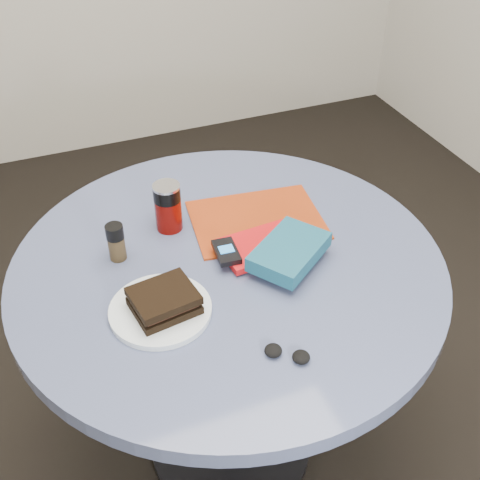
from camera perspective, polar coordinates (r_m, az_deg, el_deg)
name	(u,v)px	position (r m, az deg, el deg)	size (l,w,h in m)	color
ground	(231,445)	(1.96, -0.86, -18.87)	(4.00, 4.00, 0.00)	black
table	(229,310)	(1.50, -1.07, -6.67)	(1.00, 1.00, 0.75)	black
plate	(160,310)	(1.27, -7.55, -6.61)	(0.21, 0.21, 0.01)	white
sandwich	(164,301)	(1.24, -7.22, -5.72)	(0.14, 0.13, 0.05)	black
soda_can	(168,207)	(1.46, -6.85, 3.14)	(0.07, 0.07, 0.12)	#5F0804
pepper_grinder	(116,242)	(1.39, -11.67, -0.18)	(0.05, 0.05, 0.09)	#3C2E1A
magazine	(257,220)	(1.50, 1.59, 1.93)	(0.32, 0.24, 0.01)	maroon
red_book	(261,246)	(1.40, 1.97, -0.58)	(0.19, 0.12, 0.02)	#B50E11
novel	(289,251)	(1.35, 4.70, -1.09)	(0.19, 0.12, 0.04)	navy
mp3_player	(226,252)	(1.36, -1.31, -1.12)	(0.06, 0.09, 0.02)	black
headphones	(287,354)	(1.18, 4.48, -10.71)	(0.09, 0.08, 0.02)	black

